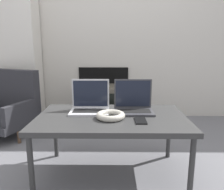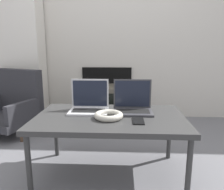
% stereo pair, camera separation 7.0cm
% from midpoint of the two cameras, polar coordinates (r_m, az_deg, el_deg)
% --- Properties ---
extents(ground_plane, '(14.00, 14.00, 0.00)m').
position_cam_midpoint_polar(ground_plane, '(1.71, 0.53, -21.89)').
color(ground_plane, slate).
extents(wall_back, '(7.00, 0.08, 2.60)m').
position_cam_midpoint_polar(wall_back, '(3.07, 1.87, 18.36)').
color(wall_back, beige).
rests_on(wall_back, ground_plane).
extents(table, '(1.08, 0.66, 0.47)m').
position_cam_midpoint_polar(table, '(1.61, 0.72, -6.76)').
color(table, '#333333').
rests_on(table, ground_plane).
extents(laptop_left, '(0.30, 0.21, 0.25)m').
position_cam_midpoint_polar(laptop_left, '(1.71, -4.80, -2.32)').
color(laptop_left, silver).
rests_on(laptop_left, table).
extents(laptop_right, '(0.30, 0.21, 0.25)m').
position_cam_midpoint_polar(laptop_right, '(1.70, 6.56, -2.45)').
color(laptop_right, '#38383D').
rests_on(laptop_right, table).
extents(headphones, '(0.20, 0.20, 0.04)m').
position_cam_midpoint_polar(headphones, '(1.54, 0.42, -5.35)').
color(headphones, beige).
rests_on(headphones, table).
extents(phone, '(0.08, 0.14, 0.01)m').
position_cam_midpoint_polar(phone, '(1.49, 8.22, -6.71)').
color(phone, black).
rests_on(phone, table).
extents(tv, '(0.60, 0.45, 0.48)m').
position_cam_midpoint_polar(tv, '(2.87, -0.97, -2.33)').
color(tv, '#4C473D').
rests_on(tv, ground_plane).
extents(armchair, '(0.79, 0.73, 0.71)m').
position_cam_midpoint_polar(armchair, '(2.77, -23.98, -2.25)').
color(armchair, '#2D2D33').
rests_on(armchair, ground_plane).
extents(bookshelf, '(0.74, 0.32, 1.71)m').
position_cam_midpoint_polar(bookshelf, '(3.17, -23.45, 9.31)').
color(bookshelf, silver).
rests_on(bookshelf, ground_plane).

